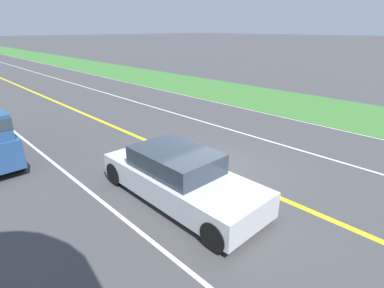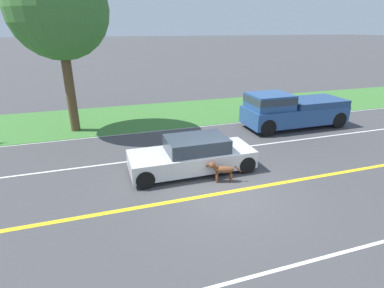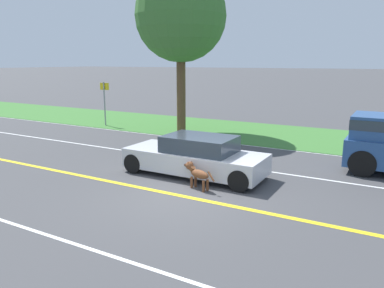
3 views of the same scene
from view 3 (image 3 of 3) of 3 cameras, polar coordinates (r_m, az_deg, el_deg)
name	(u,v)px [view 3 (image 3 of 3)]	position (r m, az deg, el deg)	size (l,w,h in m)	color
ground_plane	(180,196)	(10.58, -1.82, -7.88)	(400.00, 400.00, 0.00)	#424244
centre_divider_line	(180,196)	(10.58, -1.82, -7.86)	(0.18, 160.00, 0.01)	yellow
lane_edge_line_right	(263,147)	(16.72, 10.71, -0.44)	(0.14, 160.00, 0.01)	white
lane_dash_same_dir	(231,166)	(13.55, 5.89, -3.34)	(0.10, 160.00, 0.01)	white
lane_dash_oncoming	(90,249)	(8.06, -15.31, -15.15)	(0.10, 160.00, 0.01)	white
grass_verge_right	(282,135)	(19.53, 13.58, 1.31)	(6.00, 160.00, 0.03)	#3D7533
ego_car	(196,157)	(12.25, 0.58, -1.96)	(1.81, 4.67, 1.33)	silver
dog	(197,173)	(11.01, 0.75, -4.43)	(0.50, 1.22, 0.78)	brown
roadside_tree_right_near	(181,16)	(19.80, -1.74, 18.87)	(4.61, 4.61, 8.23)	brown
street_sign	(105,98)	(22.29, -13.18, 6.78)	(0.11, 0.64, 2.53)	gray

